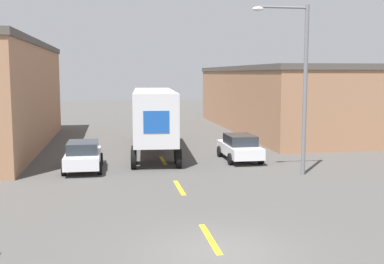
% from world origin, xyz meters
% --- Properties ---
extents(ground_plane, '(160.00, 160.00, 0.00)m').
position_xyz_m(ground_plane, '(0.00, 0.00, 0.00)').
color(ground_plane, '#4C4947').
extents(road_centerline, '(0.20, 16.27, 0.01)m').
position_xyz_m(road_centerline, '(0.00, 7.85, 0.00)').
color(road_centerline, yellow).
rests_on(road_centerline, ground_plane).
extents(warehouse_right, '(11.32, 26.15, 5.69)m').
position_xyz_m(warehouse_right, '(13.07, 28.67, 2.85)').
color(warehouse_right, '#9E7051').
rests_on(warehouse_right, ground_plane).
extents(semi_truck, '(3.54, 14.34, 4.02)m').
position_xyz_m(semi_truck, '(-0.21, 18.48, 2.39)').
color(semi_truck, silver).
rests_on(semi_truck, ground_plane).
extents(parked_car_right_mid, '(1.97, 4.36, 1.52)m').
position_xyz_m(parked_car_right_mid, '(4.44, 14.03, 0.79)').
color(parked_car_right_mid, silver).
rests_on(parked_car_right_mid, ground_plane).
extents(parked_car_left_far, '(1.97, 4.36, 1.52)m').
position_xyz_m(parked_car_left_far, '(-4.44, 12.62, 0.79)').
color(parked_car_left_far, silver).
rests_on(parked_car_left_far, ground_plane).
extents(street_lamp, '(2.85, 0.32, 8.34)m').
position_xyz_m(street_lamp, '(6.18, 9.58, 4.85)').
color(street_lamp, slate).
rests_on(street_lamp, ground_plane).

